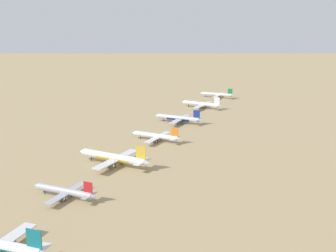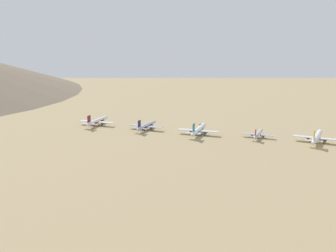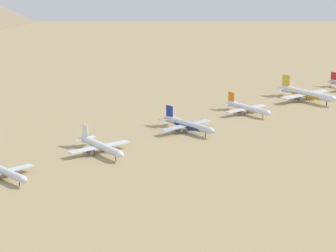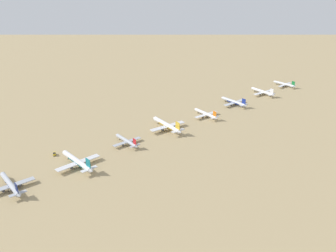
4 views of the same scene
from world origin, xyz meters
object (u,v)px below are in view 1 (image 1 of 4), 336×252
at_px(parked_jet_0, 217,95).
at_px(parked_jet_4, 114,158).
at_px(parked_jet_1, 202,104).
at_px(parked_jet_3, 157,136).
at_px(parked_jet_5, 65,191).
at_px(parked_jet_2, 179,118).

height_order(parked_jet_0, parked_jet_4, parked_jet_4).
relative_size(parked_jet_1, parked_jet_3, 1.05).
relative_size(parked_jet_4, parked_jet_5, 1.36).
bearing_deg(parked_jet_2, parked_jet_0, -86.29).
bearing_deg(parked_jet_0, parked_jet_2, 93.71).
bearing_deg(parked_jet_5, parked_jet_1, -86.14).
bearing_deg(parked_jet_0, parked_jet_3, 95.01).
height_order(parked_jet_1, parked_jet_3, parked_jet_1).
bearing_deg(parked_jet_5, parked_jet_2, -85.95).
bearing_deg(parked_jet_2, parked_jet_5, 94.05).
distance_m(parked_jet_0, parked_jet_2, 123.34).
xyz_separation_m(parked_jet_0, parked_jet_4, (-16.22, 243.10, 1.43)).
relative_size(parked_jet_2, parked_jet_4, 0.82).
bearing_deg(parked_jet_5, parked_jet_0, -86.09).
bearing_deg(parked_jet_5, parked_jet_4, -85.69).
height_order(parked_jet_0, parked_jet_5, parked_jet_5).
distance_m(parked_jet_2, parked_jet_3, 59.62).
distance_m(parked_jet_1, parked_jet_3, 124.70).
bearing_deg(parked_jet_0, parked_jet_4, 93.82).
height_order(parked_jet_0, parked_jet_2, parked_jet_2).
bearing_deg(parked_jet_3, parked_jet_2, -82.29).
relative_size(parked_jet_1, parked_jet_2, 0.98).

